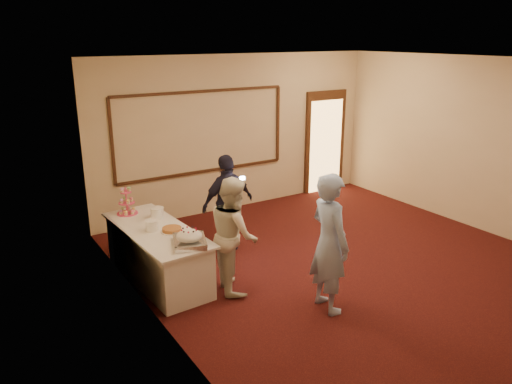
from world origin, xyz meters
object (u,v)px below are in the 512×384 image
(tart, at_px, (172,230))
(guest, at_px, (228,203))
(buffet_table, at_px, (158,254))
(cupcake_stand, at_px, (127,203))
(pavlova_tray, at_px, (189,238))
(woman, at_px, (234,234))
(plate_stack_a, at_px, (152,226))
(man, at_px, (329,243))
(plate_stack_b, at_px, (157,213))

(tart, xyz_separation_m, guest, (1.20, 0.59, -0.01))
(buffet_table, relative_size, cupcake_stand, 4.69)
(pavlova_tray, xyz_separation_m, woman, (0.63, -0.04, -0.07))
(cupcake_stand, relative_size, guest, 0.29)
(pavlova_tray, bearing_deg, guest, 43.34)
(plate_stack_a, xyz_separation_m, woman, (0.86, -0.74, -0.06))
(buffet_table, bearing_deg, man, -51.03)
(pavlova_tray, distance_m, cupcake_stand, 1.58)
(buffet_table, height_order, plate_stack_b, plate_stack_b)
(plate_stack_b, bearing_deg, tart, -92.75)
(man, bearing_deg, cupcake_stand, 36.48)
(tart, height_order, man, man)
(cupcake_stand, bearing_deg, guest, -16.58)
(guest, bearing_deg, woman, 59.04)
(plate_stack_a, bearing_deg, woman, -40.79)
(man, bearing_deg, pavlova_tray, 54.92)
(buffet_table, xyz_separation_m, pavlova_tray, (0.16, -0.75, 0.47))
(plate_stack_a, height_order, man, man)
(buffet_table, height_order, plate_stack_a, plate_stack_a)
(plate_stack_b, xyz_separation_m, guest, (1.17, -0.01, -0.06))
(plate_stack_b, distance_m, man, 2.63)
(man, bearing_deg, plate_stack_b, 35.64)
(cupcake_stand, height_order, guest, guest)
(buffet_table, distance_m, man, 2.47)
(guest, bearing_deg, plate_stack_a, 10.75)
(pavlova_tray, bearing_deg, plate_stack_a, 108.44)
(buffet_table, relative_size, plate_stack_b, 10.89)
(buffet_table, bearing_deg, plate_stack_a, -145.59)
(pavlova_tray, relative_size, guest, 0.40)
(plate_stack_a, bearing_deg, tart, -40.25)
(cupcake_stand, xyz_separation_m, man, (1.66, -2.68, -0.04))
(pavlova_tray, xyz_separation_m, guest, (1.18, 1.11, -0.07))
(plate_stack_b, relative_size, tart, 0.64)
(buffet_table, xyz_separation_m, guest, (1.34, 0.36, 0.40))
(cupcake_stand, bearing_deg, plate_stack_a, -85.45)
(pavlova_tray, distance_m, woman, 0.63)
(buffet_table, bearing_deg, woman, -44.94)
(woman, bearing_deg, plate_stack_a, 65.10)
(guest, bearing_deg, man, 89.12)
(cupcake_stand, xyz_separation_m, plate_stack_b, (0.31, -0.43, -0.08))
(buffet_table, bearing_deg, guest, 15.13)
(woman, height_order, guest, guest)
(pavlova_tray, distance_m, plate_stack_b, 1.12)
(plate_stack_a, distance_m, guest, 1.47)
(buffet_table, relative_size, tart, 7.02)
(pavlova_tray, xyz_separation_m, man, (1.36, -1.13, 0.03))
(buffet_table, relative_size, pavlova_tray, 3.37)
(buffet_table, distance_m, guest, 1.45)
(plate_stack_b, distance_m, tart, 0.61)
(cupcake_stand, height_order, plate_stack_a, cupcake_stand)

